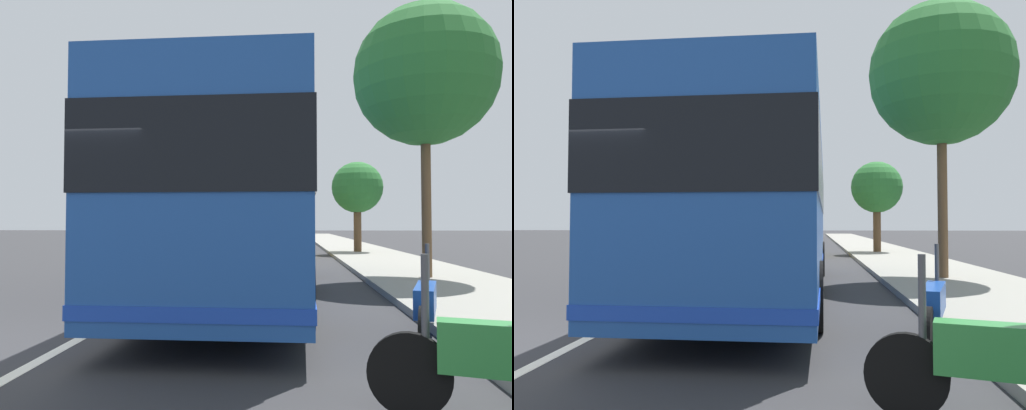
% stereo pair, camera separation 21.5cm
% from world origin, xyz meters
% --- Properties ---
extents(ground_plane, '(220.00, 220.00, 0.00)m').
position_xyz_m(ground_plane, '(0.00, 0.00, 0.00)').
color(ground_plane, '#2D2D30').
extents(sidewalk_curb, '(110.00, 3.60, 0.14)m').
position_xyz_m(sidewalk_curb, '(10.00, -6.52, 0.07)').
color(sidewalk_curb, gray).
rests_on(sidewalk_curb, ground).
extents(lane_divider_line, '(110.00, 0.16, 0.01)m').
position_xyz_m(lane_divider_line, '(10.00, 0.00, 0.00)').
color(lane_divider_line, silver).
rests_on(lane_divider_line, ground).
extents(coach_bus, '(12.01, 2.90, 3.43)m').
position_xyz_m(coach_bus, '(4.79, -1.89, 1.93)').
color(coach_bus, '#1E4C9E').
rests_on(coach_bus, ground).
extents(motorcycle_by_tree, '(2.10, 0.73, 1.23)m').
position_xyz_m(motorcycle_by_tree, '(0.57, -4.55, 0.46)').
color(motorcycle_by_tree, black).
rests_on(motorcycle_by_tree, ground).
extents(car_behind_bus, '(4.73, 1.99, 1.46)m').
position_xyz_m(car_behind_bus, '(17.80, -2.31, 0.70)').
color(car_behind_bus, gold).
rests_on(car_behind_bus, ground).
extents(car_side_street, '(4.60, 2.11, 1.49)m').
position_xyz_m(car_side_street, '(24.93, 2.46, 0.73)').
color(car_side_street, navy).
rests_on(car_side_street, ground).
extents(car_oncoming, '(4.23, 2.07, 1.37)m').
position_xyz_m(car_oncoming, '(48.09, -2.54, 0.65)').
color(car_oncoming, gray).
rests_on(car_oncoming, ground).
extents(car_far_distant, '(4.45, 2.01, 1.45)m').
position_xyz_m(car_far_distant, '(29.18, -1.63, 0.70)').
color(car_far_distant, navy).
rests_on(car_far_distant, ground).
extents(roadside_tree_mid_block, '(3.72, 3.72, 7.30)m').
position_xyz_m(roadside_tree_mid_block, '(7.10, -6.33, 5.42)').
color(roadside_tree_mid_block, brown).
rests_on(roadside_tree_mid_block, ground).
extents(roadside_tree_far_block, '(2.56, 2.56, 4.63)m').
position_xyz_m(roadside_tree_far_block, '(19.06, -6.15, 3.31)').
color(roadside_tree_far_block, brown).
rests_on(roadside_tree_far_block, ground).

